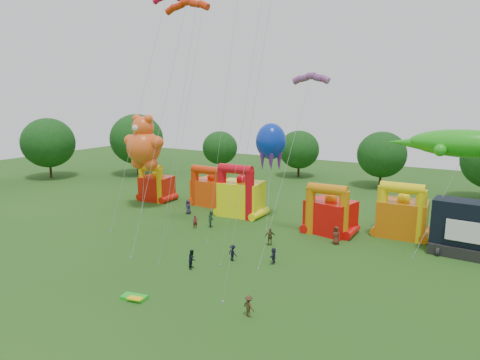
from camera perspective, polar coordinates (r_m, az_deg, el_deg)
The scene contains 23 objects.
ground at distance 34.49m, azimuth -17.60°, elevation -16.13°, with size 160.00×160.00×0.00m, color #1D4B15.
tree_ring at distance 33.38m, azimuth -18.81°, elevation -5.55°, with size 121.31×123.39×12.07m.
bouncy_castle_0 at distance 65.49m, azimuth -11.16°, elevation -0.81°, with size 4.89×4.14×5.64m.
bouncy_castle_1 at distance 61.69m, azimuth -3.87°, elevation -1.30°, with size 5.30×4.35×5.87m.
bouncy_castle_2 at distance 56.04m, azimuth 0.07°, elevation -2.12°, with size 5.75×4.82×6.97m.
bouncy_castle_3 at distance 50.01m, azimuth 11.88°, elevation -4.45°, with size 5.73×4.98×5.95m.
bouncy_castle_4 at distance 51.14m, azimuth 20.81°, elevation -4.43°, with size 5.26×4.27×6.35m.
teddy_bear_kite at distance 59.71m, azimuth -12.73°, elevation 3.93°, with size 6.54×4.69×13.17m.
gecko_kite at distance 48.14m, azimuth 26.10°, elevation -0.16°, with size 14.19×9.28×12.30m.
octopus_kite at distance 52.85m, azimuth 3.98°, elevation 1.43°, with size 3.87×6.78×12.30m.
parafoil_kites at distance 47.17m, azimuth -8.78°, elevation 7.47°, with size 23.55×15.70×28.60m.
diamond_kites at distance 41.27m, azimuth -2.92°, elevation 11.31°, with size 16.75×17.26×37.80m.
folded_kite_bundle at distance 35.38m, azimuth -13.91°, elevation -14.95°, with size 2.15×1.39×0.31m.
spectator_0 at distance 57.49m, azimuth -6.92°, elevation -3.58°, with size 0.94×0.61×1.93m, color #282742.
spectator_1 at distance 51.33m, azimuth -5.99°, elevation -5.57°, with size 0.58×0.38×1.58m, color maroon.
spectator_2 at distance 51.62m, azimuth -3.81°, elevation -5.22°, with size 0.95×0.74×1.96m, color #17391E.
spectator_3 at distance 41.37m, azimuth -0.98°, elevation -9.70°, with size 1.02×0.58×1.57m, color black.
spectator_4 at distance 45.48m, azimuth 4.03°, elevation -7.54°, with size 1.12×0.47×1.91m, color #47431C.
spectator_5 at distance 40.86m, azimuth 4.48°, elevation -10.02°, with size 1.43×0.46×1.54m, color #25253E.
spectator_6 at distance 46.79m, azimuth 12.69°, elevation -7.21°, with size 0.96×0.63×1.97m, color #552518.
spectator_7 at distance 47.40m, azimuth 27.48°, elevation -8.11°, with size 0.65×0.43×1.80m, color #1C4722.
spectator_8 at distance 39.89m, azimuth -6.39°, elevation -10.43°, with size 0.86×0.67×1.77m, color black.
spectator_9 at distance 31.77m, azimuth 1.19°, elevation -16.44°, with size 1.03×0.59×1.59m, color #402D19.
Camera 1 is at (23.33, -20.11, 15.52)m, focal length 32.00 mm.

